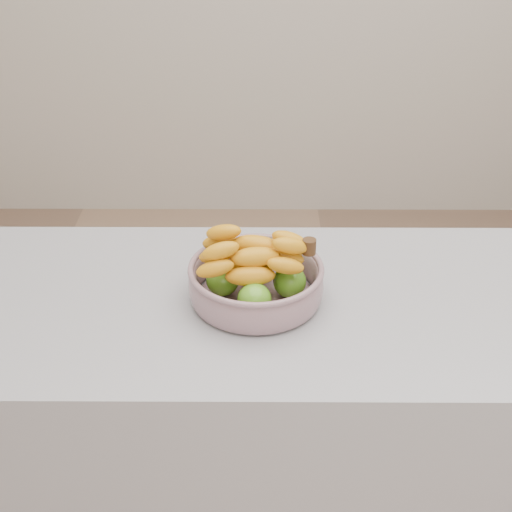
% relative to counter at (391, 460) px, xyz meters
% --- Properties ---
extents(counter, '(2.00, 0.60, 0.90)m').
position_rel_counter_xyz_m(counter, '(0.00, 0.00, 0.00)').
color(counter, '#9F9EA6').
rests_on(counter, ground).
extents(fruit_bowl, '(0.27, 0.27, 0.14)m').
position_rel_counter_xyz_m(fruit_bowl, '(-0.31, 0.00, 0.50)').
color(fruit_bowl, '#95A0B3').
rests_on(fruit_bowl, counter).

